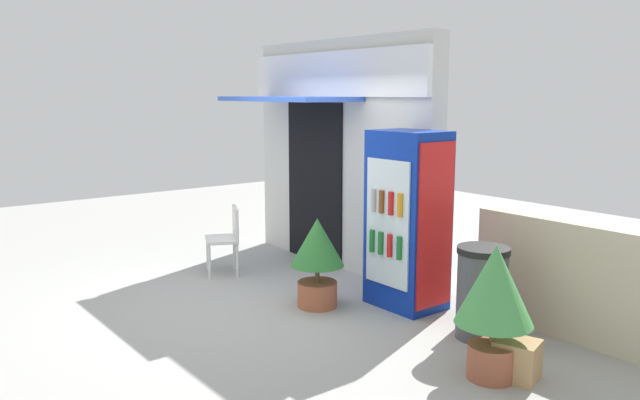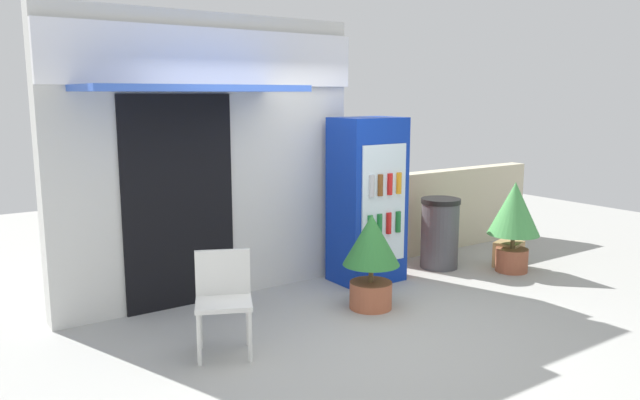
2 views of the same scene
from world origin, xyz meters
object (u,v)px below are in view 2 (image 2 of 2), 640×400
(cardboard_box, at_px, (508,254))
(plastic_chair, at_px, (223,293))
(potted_plant_near_shop, at_px, (371,253))
(potted_plant_curbside, at_px, (514,216))
(drink_cooler, at_px, (368,200))
(trash_bin, at_px, (440,233))

(cardboard_box, bearing_deg, plastic_chair, -175.62)
(potted_plant_near_shop, distance_m, potted_plant_curbside, 2.26)
(drink_cooler, relative_size, cardboard_box, 5.71)
(potted_plant_curbside, relative_size, trash_bin, 1.27)
(plastic_chair, height_order, trash_bin, trash_bin)
(trash_bin, height_order, cardboard_box, trash_bin)
(potted_plant_curbside, bearing_deg, cardboard_box, 49.22)
(potted_plant_near_shop, relative_size, trash_bin, 1.11)
(plastic_chair, relative_size, trash_bin, 0.98)
(plastic_chair, xyz_separation_m, trash_bin, (3.35, 0.80, -0.07))
(potted_plant_near_shop, bearing_deg, cardboard_box, 4.46)
(drink_cooler, distance_m, trash_bin, 1.20)
(plastic_chair, height_order, cardboard_box, plastic_chair)
(potted_plant_curbside, distance_m, cardboard_box, 0.57)
(drink_cooler, xyz_separation_m, cardboard_box, (1.82, -0.58, -0.79))
(plastic_chair, height_order, potted_plant_curbside, potted_plant_curbside)
(trash_bin, bearing_deg, cardboard_box, -33.06)
(potted_plant_near_shop, distance_m, cardboard_box, 2.44)
(drink_cooler, relative_size, trash_bin, 2.16)
(potted_plant_curbside, xyz_separation_m, cardboard_box, (0.13, 0.15, -0.53))
(cardboard_box, bearing_deg, potted_plant_near_shop, -175.54)
(drink_cooler, distance_m, cardboard_box, 2.07)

